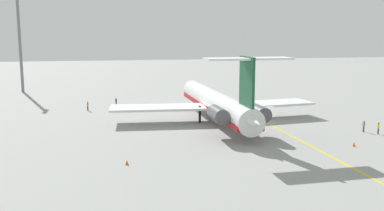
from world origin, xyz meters
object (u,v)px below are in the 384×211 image
object	(u,v)px
ground_crew_near_tail	(116,101)
safety_cone_wingtip	(354,144)
main_jetliner	(217,103)
ground_crew_starboard	(378,127)
ground_crew_near_nose	(364,125)
ground_crew_portside	(88,105)
safety_cone_nose	(127,162)
light_mast	(20,40)

from	to	relation	value
ground_crew_near_tail	safety_cone_wingtip	xyz separation A→B (m)	(-37.50, -29.39, -0.87)
main_jetliner	ground_crew_starboard	distance (m)	24.70
ground_crew_near_nose	ground_crew_portside	bearing A→B (deg)	-55.93
ground_crew_starboard	safety_cone_nose	distance (m)	37.50
ground_crew_near_nose	safety_cone_wingtip	distance (m)	9.47
ground_crew_near_tail	ground_crew_portside	size ratio (longest dim) A/B	0.99
ground_crew_near_nose	safety_cone_wingtip	bearing A→B (deg)	27.47
ground_crew_portside	safety_cone_nose	world-z (taller)	ground_crew_portside
main_jetliner	light_mast	xyz separation A→B (m)	(45.40, 38.03, 9.79)
ground_crew_near_tail	safety_cone_wingtip	size ratio (longest dim) A/B	3.30
light_mast	safety_cone_wingtip	bearing A→B (deg)	-141.26
ground_crew_portside	safety_cone_wingtip	world-z (taller)	ground_crew_portside
ground_crew_starboard	light_mast	bearing A→B (deg)	23.01
main_jetliner	ground_crew_portside	distance (m)	26.24
ground_crew_starboard	light_mast	size ratio (longest dim) A/B	0.07
ground_crew_portside	ground_crew_near_nose	bearing A→B (deg)	-79.38
main_jetliner	light_mast	world-z (taller)	light_mast
ground_crew_starboard	safety_cone_wingtip	xyz separation A→B (m)	(-5.53, 7.28, -0.82)
safety_cone_nose	main_jetliner	bearing A→B (deg)	-37.30
safety_cone_nose	light_mast	bearing A→B (deg)	18.41
ground_crew_starboard	ground_crew_near_tail	bearing A→B (deg)	26.87
ground_crew_near_tail	safety_cone_nose	bearing A→B (deg)	-123.70
ground_crew_near_tail	safety_cone_nose	distance (m)	39.67
main_jetliner	safety_cone_nose	world-z (taller)	main_jetliner
ground_crew_near_nose	safety_cone_nose	bearing A→B (deg)	-7.92
safety_cone_wingtip	light_mast	bearing A→B (deg)	38.74
light_mast	main_jetliner	bearing A→B (deg)	-140.05
ground_crew_near_nose	ground_crew_near_tail	distance (m)	46.58
main_jetliner	safety_cone_nose	size ratio (longest dim) A/B	71.95
main_jetliner	light_mast	size ratio (longest dim) A/B	1.69
ground_crew_near_nose	ground_crew_starboard	bearing A→B (deg)	103.01
main_jetliner	safety_cone_wingtip	bearing A→B (deg)	-145.50
ground_crew_portside	safety_cone_wingtip	distance (m)	48.60
main_jetliner	light_mast	distance (m)	60.02
ground_crew_portside	safety_cone_nose	distance (m)	36.48
ground_crew_near_nose	safety_cone_nose	xyz separation A→B (m)	(-9.42, 35.45, -0.83)
main_jetliner	safety_cone_wingtip	size ratio (longest dim) A/B	71.95
ground_crew_portside	safety_cone_wingtip	bearing A→B (deg)	-90.50
ground_crew_starboard	safety_cone_nose	size ratio (longest dim) A/B	3.15
safety_cone_nose	ground_crew_starboard	bearing A→B (deg)	-78.16
ground_crew_starboard	safety_cone_wingtip	world-z (taller)	ground_crew_starboard
ground_crew_starboard	safety_cone_wingtip	bearing A→B (deg)	105.17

